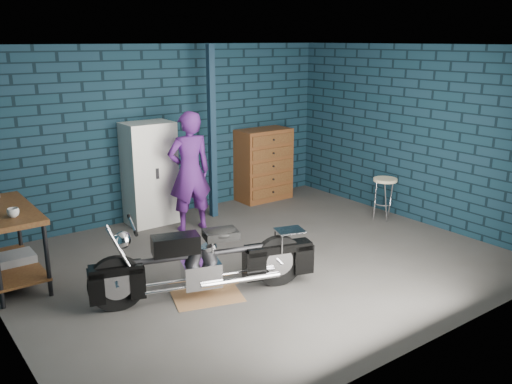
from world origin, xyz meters
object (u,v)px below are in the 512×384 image
(person, at_px, (190,172))
(storage_bin, at_px, (13,267))
(locker, at_px, (150,174))
(motorcycle, at_px, (206,256))
(tool_chest, at_px, (264,165))
(shop_stool, at_px, (384,199))
(workbench, at_px, (9,246))

(person, distance_m, storage_bin, 2.72)
(storage_bin, xyz_separation_m, locker, (2.26, 0.92, 0.63))
(motorcycle, relative_size, tool_chest, 1.70)
(motorcycle, distance_m, person, 2.29)
(person, bearing_deg, shop_stool, 161.84)
(workbench, height_order, tool_chest, tool_chest)
(motorcycle, relative_size, storage_bin, 4.31)
(motorcycle, height_order, storage_bin, motorcycle)
(motorcycle, distance_m, tool_chest, 3.87)
(workbench, height_order, shop_stool, workbench)
(workbench, height_order, storage_bin, workbench)
(storage_bin, bearing_deg, person, 6.53)
(motorcycle, relative_size, person, 1.21)
(locker, relative_size, tool_chest, 1.25)
(workbench, distance_m, locker, 2.51)
(motorcycle, distance_m, shop_stool, 3.71)
(workbench, xyz_separation_m, shop_stool, (5.30, -1.03, -0.12))
(person, bearing_deg, motorcycle, 74.08)
(person, height_order, storage_bin, person)
(locker, height_order, tool_chest, locker)
(storage_bin, relative_size, locker, 0.32)
(motorcycle, xyz_separation_m, shop_stool, (3.65, 0.63, -0.14))
(workbench, relative_size, shop_stool, 2.09)
(locker, relative_size, shop_stool, 2.34)
(workbench, xyz_separation_m, storage_bin, (0.02, 0.08, -0.30))
(storage_bin, bearing_deg, tool_chest, 11.74)
(motorcycle, relative_size, locker, 1.37)
(storage_bin, distance_m, locker, 2.52)
(workbench, distance_m, storage_bin, 0.31)
(shop_stool, bearing_deg, tool_chest, 112.48)
(workbench, relative_size, locker, 0.89)
(workbench, xyz_separation_m, motorcycle, (1.65, -1.66, 0.02))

